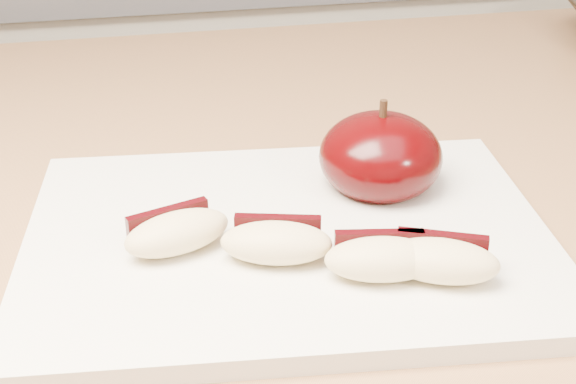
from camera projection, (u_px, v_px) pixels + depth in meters
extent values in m
cube|color=silver|center=(237.00, 217.00, 1.38)|extent=(2.40, 0.60, 0.90)
cube|color=#9D7544|center=(365.00, 184.00, 0.57)|extent=(1.64, 0.64, 0.04)
cube|color=silver|center=(288.00, 239.00, 0.46)|extent=(0.32, 0.25, 0.01)
ellipsoid|color=black|center=(380.00, 156.00, 0.50)|extent=(0.08, 0.08, 0.05)
cylinder|color=black|center=(383.00, 109.00, 0.48)|extent=(0.00, 0.00, 0.01)
ellipsoid|color=beige|center=(177.00, 233.00, 0.43)|extent=(0.07, 0.05, 0.02)
cube|color=black|center=(168.00, 224.00, 0.44)|extent=(0.05, 0.02, 0.02)
ellipsoid|color=beige|center=(276.00, 243.00, 0.42)|extent=(0.06, 0.04, 0.02)
cube|color=black|center=(278.00, 232.00, 0.43)|extent=(0.05, 0.02, 0.02)
ellipsoid|color=beige|center=(382.00, 259.00, 0.41)|extent=(0.06, 0.04, 0.02)
cube|color=black|center=(379.00, 247.00, 0.42)|extent=(0.05, 0.01, 0.02)
ellipsoid|color=beige|center=(441.00, 261.00, 0.41)|extent=(0.07, 0.05, 0.02)
cube|color=black|center=(442.00, 249.00, 0.42)|extent=(0.05, 0.02, 0.02)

